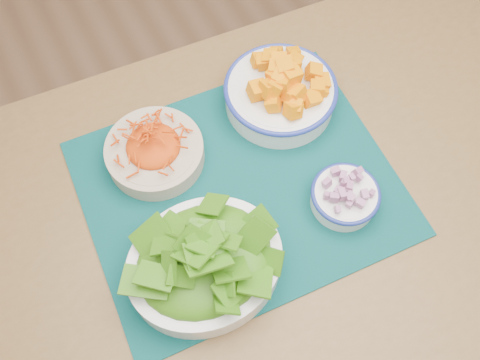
# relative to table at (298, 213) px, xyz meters

# --- Properties ---
(ground) EXTENTS (4.00, 4.00, 0.00)m
(ground) POSITION_rel_table_xyz_m (0.17, -0.10, -0.66)
(ground) COLOR #936747
(ground) RESTS_ON ground
(table) EXTENTS (1.40, 0.99, 0.75)m
(table) POSITION_rel_table_xyz_m (0.00, 0.00, 0.00)
(table) COLOR brown
(table) RESTS_ON ground
(placemat) EXTENTS (0.62, 0.52, 0.00)m
(placemat) POSITION_rel_table_xyz_m (-0.10, 0.07, 0.09)
(placemat) COLOR #022B2C
(placemat) RESTS_ON table
(carrot_bowl) EXTENTS (0.21, 0.21, 0.08)m
(carrot_bowl) POSITION_rel_table_xyz_m (-0.22, 0.21, 0.13)
(carrot_bowl) COLOR #C6B093
(carrot_bowl) RESTS_ON placemat
(squash_bowl) EXTENTS (0.24, 0.24, 0.12)m
(squash_bowl) POSITION_rel_table_xyz_m (0.07, 0.21, 0.15)
(squash_bowl) COLOR white
(squash_bowl) RESTS_ON placemat
(lettuce_bowl) EXTENTS (0.28, 0.24, 0.14)m
(lettuce_bowl) POSITION_rel_table_xyz_m (-0.23, -0.05, 0.15)
(lettuce_bowl) COLOR white
(lettuce_bowl) RESTS_ON placemat
(onion_bowl) EXTENTS (0.15, 0.15, 0.07)m
(onion_bowl) POSITION_rel_table_xyz_m (0.06, -0.05, 0.12)
(onion_bowl) COLOR white
(onion_bowl) RESTS_ON placemat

